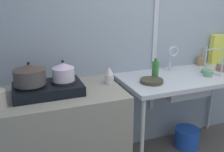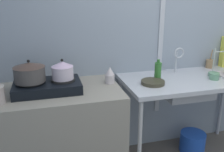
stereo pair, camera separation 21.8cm
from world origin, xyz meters
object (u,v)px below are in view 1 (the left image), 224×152
percolator (109,75)px  utensil_jar (201,61)px  cereal_box (217,49)px  bottle_by_sink (155,70)px  frying_pan (152,81)px  faucet (172,54)px  sink_basin (181,84)px  pot_on_right_burner (63,72)px  pot_on_left_burner (30,75)px  stove (48,88)px  dish_rack (224,68)px  cup_by_rack (208,73)px  bucket_on_floor (187,137)px  small_bowl_on_drainboard (207,71)px

percolator → utensil_jar: size_ratio=0.76×
cereal_box → bottle_by_sink: bearing=-159.9°
frying_pan → cereal_box: 1.13m
faucet → bottle_by_sink: bearing=-152.5°
sink_basin → frying_pan: (-0.38, -0.06, 0.11)m
faucet → cereal_box: (0.69, 0.10, -0.02)m
utensil_jar → percolator: bearing=-170.2°
pot_on_right_burner → faucet: same height
pot_on_left_burner → pot_on_right_burner: size_ratio=1.38×
stove → bottle_by_sink: bottle_by_sink is taller
sink_basin → dish_rack: size_ratio=1.51×
pot_on_left_burner → cereal_box: cereal_box is taller
stove → dish_rack: 1.82m
sink_basin → bottle_by_sink: 0.34m
faucet → utensil_jar: 0.49m
percolator → bottle_by_sink: size_ratio=0.77×
dish_rack → percolator: bearing=175.9°
cup_by_rack → stove: bearing=176.4°
bucket_on_floor → utensil_jar: bearing=38.7°
bucket_on_floor → cup_by_rack: bearing=-73.4°
cup_by_rack → small_bowl_on_drainboard: cup_by_rack is taller
percolator → utensil_jar: utensil_jar is taller
percolator → small_bowl_on_drainboard: size_ratio=1.44×
bottle_by_sink → bucket_on_floor: 1.00m
bottle_by_sink → faucet: bearing=27.5°
small_bowl_on_drainboard → faucet: bearing=149.8°
small_bowl_on_drainboard → stove: bearing=179.9°
faucet → frying_pan: size_ratio=1.27×
pot_on_left_burner → pot_on_right_burner: pot_on_left_burner is taller
sink_basin → faucet: (-0.00, 0.18, 0.28)m
utensil_jar → bucket_on_floor: utensil_jar is taller
percolator → sink_basin: (0.75, -0.06, -0.17)m
small_bowl_on_drainboard → bucket_on_floor: size_ratio=0.40×
pot_on_left_burner → sink_basin: 1.46m
stove → pot_on_left_burner: size_ratio=2.17×
faucet → bucket_on_floor: faucet is taller
stove → utensil_jar: bearing=8.7°
faucet → cereal_box: size_ratio=0.80×
stove → bottle_by_sink: size_ratio=2.70×
cup_by_rack → small_bowl_on_drainboard: bearing=54.8°
percolator → cereal_box: cereal_box is taller
bottle_by_sink → cereal_box: size_ratio=0.60×
pot_on_left_burner → pot_on_right_burner: 0.26m
cup_by_rack → sink_basin: bearing=158.8°
sink_basin → cup_by_rack: (0.24, -0.09, 0.12)m
dish_rack → bucket_on_floor: dish_rack is taller
dish_rack → frying_pan: bearing=-177.9°
bucket_on_floor → faucet: bearing=149.5°
small_bowl_on_drainboard → pot_on_left_burner: bearing=179.9°
sink_basin → bottle_by_sink: bottle_by_sink is taller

